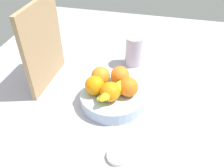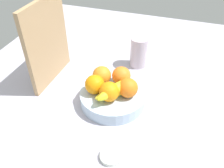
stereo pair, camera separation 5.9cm
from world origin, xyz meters
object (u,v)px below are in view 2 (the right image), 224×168
Objects in this scene: orange_front_right at (95,84)px; thermos_tumbler at (139,52)px; orange_front_left at (102,75)px; jar_lid at (111,156)px; cutting_board at (47,42)px; orange_back_right at (121,76)px; fruit_bowl at (112,97)px; orange_center at (110,92)px; banana_bunch at (115,91)px; orange_back_left at (128,88)px.

orange_front_right is 32.61cm from thermos_tumbler.
orange_front_left reaches higher than jar_lid.
cutting_board reaches higher than orange_front_left.
orange_back_right is at bearing 174.70° from thermos_tumbler.
orange_front_right is at bearing 108.52° from fruit_bowl.
thermos_tumbler is at bearing -7.87° from fruit_bowl.
banana_bunch is (1.94, -1.16, -0.71)cm from orange_center.
fruit_bowl is 3.44× the size of orange_back_left.
fruit_bowl is 1.79× the size of thermos_tumbler.
banana_bunch is 0.48× the size of cutting_board.
orange_front_right is at bearing 174.21° from orange_front_left.
orange_back_right reaches higher than banana_bunch.
jar_lid is (-25.18, -7.71, -1.87)cm from fruit_bowl.
orange_front_right and orange_back_right have the same top height.
orange_center is 1.00× the size of orange_back_right.
orange_center is 10.78cm from orange_back_right.
banana_bunch is at bearing 117.94° from orange_back_left.
jar_lid is at bearing -162.98° from fruit_bowl.
thermos_tumbler is at bearing 3.95° from jar_lid.
jar_lid is at bearing -161.65° from orange_center.
orange_center is 0.52× the size of thermos_tumbler.
fruit_bowl is 29.44cm from thermos_tumbler.
cutting_board reaches higher than jar_lid.
orange_front_right is 8.31cm from banana_bunch.
cutting_board is (1.07, 32.51, 9.01)cm from orange_back_right.
banana_bunch is (-6.62, -7.64, -0.71)cm from orange_front_left.
orange_back_left is (4.31, -5.62, 0.00)cm from orange_center.
orange_back_left is 0.21× the size of cutting_board.
orange_center is at bearing 18.35° from jar_lid.
thermos_tumbler is (22.41, -2.08, -1.67)cm from orange_back_right.
orange_center is at bearing 174.52° from thermos_tumbler.
orange_front_left reaches higher than fruit_bowl.
fruit_bowl is 6.48cm from banana_bunch.
orange_front_right is 12.90cm from orange_back_left.
thermos_tumbler is (28.78, -3.98, 4.73)cm from fruit_bowl.
fruit_bowl is at bearing 17.02° from jar_lid.
cutting_board is at bearing 49.59° from jar_lid.
thermos_tumbler reaches higher than orange_back_right.
orange_center is 33.33cm from thermos_tumbler.
orange_front_left is at bearing 105.89° from orange_back_right.
orange_back_right is at bearing 10.43° from jar_lid.
banana_bunch reaches higher than jar_lid.
orange_front_left is (4.21, 5.68, 6.40)cm from fruit_bowl.
cutting_board is at bearing 68.52° from orange_front_right.
orange_center is 0.21× the size of cutting_board.
orange_front_left is 1.00× the size of orange_center.
orange_front_right is 1.00× the size of orange_center.
orange_center is 2.37cm from banana_bunch.
fruit_bowl is 9.24cm from orange_front_right.
fruit_bowl is 9.06cm from orange_back_left.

